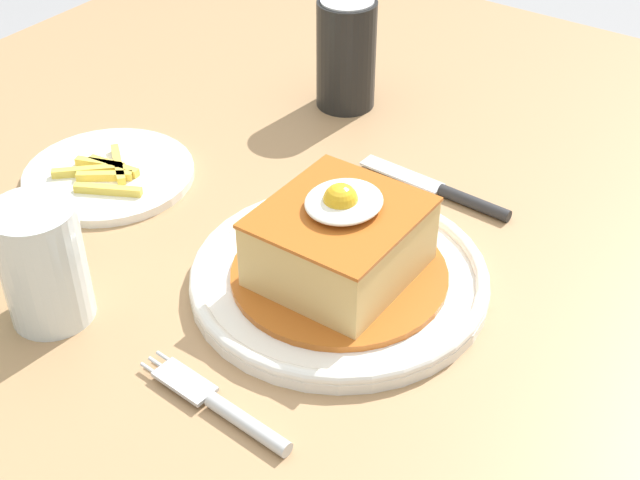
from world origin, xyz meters
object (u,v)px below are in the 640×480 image
(main_plate, at_px, (339,277))
(knife, at_px, (453,194))
(drinking_glass, at_px, (45,271))
(side_plate_fries, at_px, (111,173))
(fork, at_px, (227,410))
(soda_can, at_px, (346,54))

(main_plate, xyz_separation_m, knife, (0.17, -0.02, -0.00))
(drinking_glass, relative_size, side_plate_fries, 0.62)
(main_plate, height_order, side_plate_fries, main_plate)
(knife, bearing_deg, side_plate_fries, 118.53)
(fork, relative_size, soda_can, 1.14)
(knife, xyz_separation_m, drinking_glass, (-0.33, 0.19, 0.04))
(main_plate, relative_size, drinking_glass, 2.42)
(side_plate_fries, bearing_deg, fork, -120.48)
(fork, bearing_deg, side_plate_fries, 59.52)
(fork, bearing_deg, main_plate, 5.23)
(fork, distance_m, soda_can, 0.48)
(fork, relative_size, drinking_glass, 1.35)
(side_plate_fries, bearing_deg, drinking_glass, -147.25)
(main_plate, bearing_deg, side_plate_fries, 88.52)
(main_plate, bearing_deg, soda_can, 32.78)
(knife, height_order, soda_can, soda_can)
(main_plate, distance_m, fork, 0.17)
(knife, distance_m, soda_can, 0.22)
(fork, height_order, knife, same)
(fork, height_order, side_plate_fries, side_plate_fries)
(knife, relative_size, soda_can, 1.34)
(fork, xyz_separation_m, soda_can, (0.44, 0.19, 0.06))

